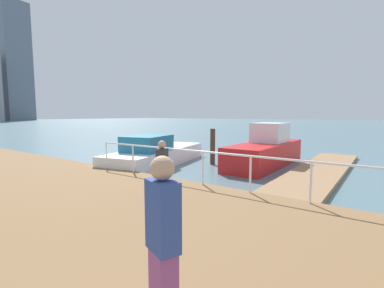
% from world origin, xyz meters
% --- Properties ---
extents(ground_plane, '(300.00, 300.00, 0.00)m').
position_xyz_m(ground_plane, '(0.00, 20.00, 0.00)').
color(ground_plane, slate).
extents(floating_dock, '(12.11, 2.00, 0.18)m').
position_xyz_m(floating_dock, '(2.55, 11.79, 0.09)').
color(floating_dock, '#93704C').
rests_on(floating_dock, ground_plane).
extents(dock_piling_1, '(0.34, 0.34, 1.55)m').
position_xyz_m(dock_piling_1, '(5.91, 16.26, 0.77)').
color(dock_piling_1, brown).
rests_on(dock_piling_1, ground_plane).
extents(dock_piling_3, '(0.26, 0.26, 1.88)m').
position_xyz_m(dock_piling_3, '(1.98, 16.86, 0.94)').
color(dock_piling_3, '#473826').
rests_on(dock_piling_3, ground_plane).
extents(moored_boat_1, '(6.39, 1.90, 2.18)m').
position_xyz_m(moored_boat_1, '(3.35, 14.47, 0.78)').
color(moored_boat_1, red).
rests_on(moored_boat_1, ground_plane).
extents(moored_boat_2, '(7.55, 3.77, 1.59)m').
position_xyz_m(moored_boat_2, '(0.13, 19.18, 0.57)').
color(moored_boat_2, white).
rests_on(moored_boat_2, ground_plane).
extents(pedestrian_0, '(0.34, 0.42, 1.82)m').
position_xyz_m(pedestrian_0, '(-8.38, 11.13, 1.36)').
color(pedestrian_0, '#994C8C').
rests_on(pedestrian_0, boardwalk).
extents(pedestrian_2, '(0.42, 0.34, 1.56)m').
position_xyz_m(pedestrian_2, '(-5.16, 14.01, 1.20)').
color(pedestrian_2, '#994C8C').
rests_on(pedestrian_2, boardwalk).
extents(skyline_tower_5, '(11.90, 9.79, 53.04)m').
position_xyz_m(skyline_tower_5, '(47.28, 150.14, 26.52)').
color(skyline_tower_5, slate).
rests_on(skyline_tower_5, ground_plane).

